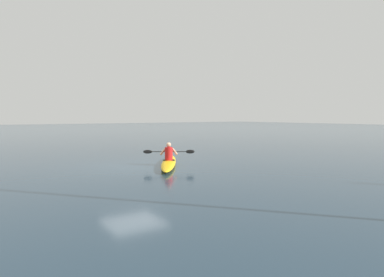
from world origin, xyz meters
The scene contains 3 objects.
ground_plane centered at (0.00, 0.00, 0.00)m, with size 160.00×160.00×0.00m, color #233847.
kayak centered at (-1.47, 0.54, 0.13)m, with size 3.26×4.52×0.25m.
kayaker centered at (-1.44, 0.59, 0.59)m, with size 1.95×1.30×0.79m.
Camera 1 is at (6.11, 13.33, 2.23)m, focal length 31.36 mm.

